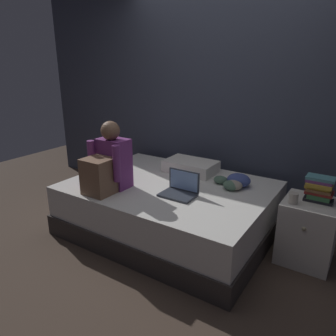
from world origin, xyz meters
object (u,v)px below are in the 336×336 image
Objects in this scene: book_stack at (319,189)px; laptop at (180,189)px; person_sitting at (108,164)px; nightstand at (307,231)px; mug at (293,198)px; bed at (169,208)px; clothes_pile at (234,182)px; pillow at (191,166)px.

laptop is at bearing -158.77° from book_stack.
laptop is (0.65, 0.26, -0.20)m from person_sitting.
nightstand is 1.18m from laptop.
person_sitting reaches higher than book_stack.
nightstand is 1.90m from person_sitting.
laptop is 3.56× the size of mug.
clothes_pile is (0.57, 0.28, 0.32)m from bed.
mug reaches higher than nightstand.
bed is 3.52× the size of nightstand.
person_sitting is (-0.42, -0.42, 0.51)m from bed.
nightstand is 0.87× the size of person_sitting.
person_sitting reaches higher than mug.
pillow is (-1.31, 0.23, 0.30)m from nightstand.
laptop is (-1.07, -0.39, 0.29)m from nightstand.
clothes_pile is (0.35, 0.45, -0.00)m from laptop.
book_stack reaches higher than bed.
bed is 0.42m from laptop.
bed is at bearing -168.78° from book_stack.
person_sitting is at bearing -115.35° from pillow.
book_stack is 0.64× the size of clothes_pile.
clothes_pile is at bearing 162.79° from mug.
mug is at bearing 18.22° from person_sitting.
pillow is 1.23m from mug.
book_stack is (1.11, 0.43, 0.11)m from laptop.
person_sitting reaches higher than pillow.
mug is at bearing -137.31° from nightstand.
mug reaches higher than clothes_pile.
laptop is 0.87× the size of clothes_pile.
pillow reaches higher than nightstand.
person_sitting is 2.80× the size of book_stack.
laptop is at bearing -36.17° from bed.
pillow is 1.52× the size of clothes_pile.
nightstand reaches higher than bed.
book_stack reaches higher than pillow.
bed is at bearing -88.86° from pillow.
person_sitting reaches higher than nightstand.
clothes_pile reaches higher than nightstand.
bed is at bearing 143.83° from laptop.
mug is at bearing 15.76° from laptop.
person_sitting is 1.24m from clothes_pile.
person_sitting is at bearing -159.50° from nightstand.
bed is 6.25× the size of laptop.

